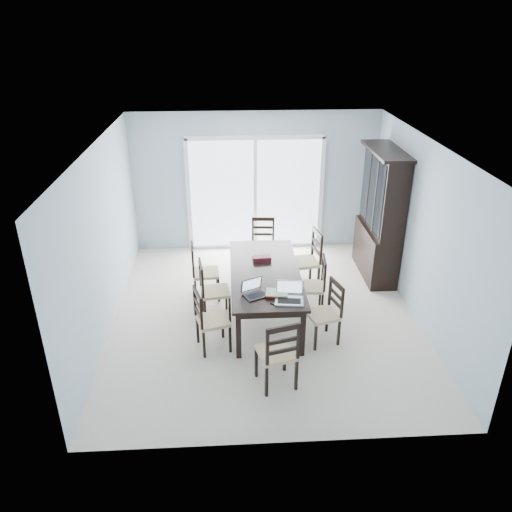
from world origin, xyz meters
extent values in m
plane|color=beige|center=(0.00, 0.00, 0.00)|extent=(5.00, 5.00, 0.00)
plane|color=white|center=(0.00, 0.00, 2.60)|extent=(5.00, 5.00, 0.00)
cube|color=#A3B6C3|center=(0.00, 2.50, 1.30)|extent=(4.50, 0.02, 2.60)
cube|color=#A3B6C3|center=(-2.25, 0.00, 1.30)|extent=(0.02, 5.00, 2.60)
cube|color=#A3B6C3|center=(2.25, 0.00, 1.30)|extent=(0.02, 5.00, 2.60)
cube|color=gray|center=(0.00, 3.50, -0.05)|extent=(4.50, 2.00, 0.10)
cube|color=#99999E|center=(0.00, 4.50, 0.55)|extent=(4.50, 0.06, 1.10)
cube|color=black|center=(0.00, 0.00, 0.73)|extent=(1.00, 2.20, 0.04)
cube|color=black|center=(0.00, 0.00, 0.67)|extent=(0.88, 2.08, 0.10)
cube|color=black|center=(-0.42, -1.00, 0.34)|extent=(0.07, 0.07, 0.69)
cube|color=black|center=(0.42, -1.00, 0.34)|extent=(0.07, 0.07, 0.69)
cube|color=black|center=(-0.42, 1.00, 0.34)|extent=(0.07, 0.07, 0.69)
cube|color=black|center=(0.42, 1.00, 0.34)|extent=(0.07, 0.07, 0.69)
cube|color=black|center=(2.01, 1.25, 0.42)|extent=(0.45, 1.30, 0.85)
cube|color=black|center=(2.04, 1.25, 1.50)|extent=(0.38, 1.30, 1.30)
cube|color=black|center=(2.01, 1.25, 2.17)|extent=(0.50, 1.38, 0.05)
cube|color=black|center=(1.84, 0.83, 1.50)|extent=(0.02, 0.36, 1.18)
cube|color=black|center=(1.84, 1.25, 1.50)|extent=(0.02, 0.36, 1.18)
cube|color=black|center=(1.84, 1.67, 1.50)|extent=(0.02, 0.36, 1.18)
cube|color=silver|center=(0.00, 2.48, 1.05)|extent=(2.40, 0.02, 2.10)
cube|color=white|center=(0.00, 2.46, 2.14)|extent=(2.52, 0.05, 0.08)
cube|color=white|center=(0.00, 2.46, 1.05)|extent=(0.06, 0.05, 2.10)
cube|color=white|center=(0.00, 2.46, 0.03)|extent=(2.52, 0.05, 0.05)
cube|color=black|center=(-0.98, -0.64, 0.20)|extent=(0.04, 0.04, 0.41)
cube|color=black|center=(-0.88, -0.98, 0.20)|extent=(0.04, 0.04, 0.41)
cube|color=black|center=(-0.63, -0.54, 0.20)|extent=(0.04, 0.04, 0.41)
cube|color=black|center=(-0.53, -0.88, 0.20)|extent=(0.04, 0.04, 0.41)
cube|color=tan|center=(-0.75, -0.76, 0.43)|extent=(0.49, 0.49, 0.05)
cube|color=black|center=(-0.94, 0.16, 0.20)|extent=(0.04, 0.04, 0.41)
cube|color=black|center=(-0.89, -0.19, 0.20)|extent=(0.04, 0.04, 0.41)
cube|color=black|center=(-0.58, 0.21, 0.20)|extent=(0.04, 0.04, 0.41)
cube|color=black|center=(-0.53, -0.14, 0.20)|extent=(0.04, 0.04, 0.41)
cube|color=tan|center=(-0.73, 0.01, 0.43)|extent=(0.45, 0.45, 0.05)
cube|color=black|center=(-1.08, 0.77, 0.20)|extent=(0.04, 0.04, 0.41)
cube|color=black|center=(-1.05, 0.42, 0.20)|extent=(0.04, 0.04, 0.41)
cube|color=black|center=(-0.73, 0.81, 0.20)|extent=(0.04, 0.04, 0.41)
cube|color=black|center=(-0.69, 0.45, 0.20)|extent=(0.04, 0.04, 0.41)
cube|color=tan|center=(-0.89, 0.61, 0.43)|extent=(0.43, 0.43, 0.05)
cube|color=black|center=(0.95, -0.81, 0.20)|extent=(0.04, 0.04, 0.40)
cube|color=black|center=(0.85, -0.47, 0.20)|extent=(0.04, 0.04, 0.40)
cube|color=black|center=(0.62, -0.91, 0.20)|extent=(0.04, 0.04, 0.40)
cube|color=black|center=(0.52, -0.57, 0.20)|extent=(0.04, 0.04, 0.40)
cube|color=tan|center=(0.73, -0.69, 0.42)|extent=(0.48, 0.48, 0.05)
cube|color=black|center=(0.85, -0.11, 0.20)|extent=(0.04, 0.04, 0.40)
cube|color=black|center=(0.88, 0.24, 0.20)|extent=(0.04, 0.04, 0.40)
cube|color=black|center=(0.50, -0.08, 0.20)|extent=(0.04, 0.04, 0.40)
cube|color=black|center=(0.53, 0.28, 0.20)|extent=(0.04, 0.04, 0.40)
cube|color=tan|center=(0.69, 0.08, 0.42)|extent=(0.42, 0.42, 0.05)
cube|color=black|center=(0.92, 0.65, 0.22)|extent=(0.04, 0.04, 0.45)
cube|color=black|center=(0.85, 1.04, 0.22)|extent=(0.04, 0.04, 0.45)
cube|color=black|center=(0.53, 0.58, 0.22)|extent=(0.04, 0.04, 0.45)
cube|color=black|center=(0.46, 0.97, 0.22)|extent=(0.04, 0.04, 0.45)
cube|color=tan|center=(0.69, 0.81, 0.47)|extent=(0.51, 0.51, 0.05)
cube|color=black|center=(-0.11, -1.77, 0.21)|extent=(0.04, 0.04, 0.43)
cube|color=black|center=(0.25, -1.67, 0.21)|extent=(0.04, 0.04, 0.43)
cube|color=black|center=(-0.21, -1.41, 0.21)|extent=(0.04, 0.04, 0.43)
cube|color=black|center=(0.15, -1.31, 0.21)|extent=(0.04, 0.04, 0.43)
cube|color=tan|center=(0.02, -1.54, 0.45)|extent=(0.51, 0.51, 0.05)
cube|color=black|center=(0.27, 1.67, 0.20)|extent=(0.04, 0.04, 0.41)
cube|color=black|center=(-0.09, 1.71, 0.20)|extent=(0.04, 0.04, 0.41)
cube|color=black|center=(0.24, 1.32, 0.20)|extent=(0.04, 0.04, 0.41)
cube|color=black|center=(-0.12, 1.35, 0.20)|extent=(0.04, 0.04, 0.41)
cube|color=tan|center=(0.08, 1.51, 0.43)|extent=(0.43, 0.43, 0.05)
cube|color=black|center=(-0.17, -0.69, 0.76)|extent=(0.37, 0.33, 0.02)
cube|color=silver|center=(-0.17, -0.69, 0.87)|extent=(0.26, 0.15, 0.17)
cube|color=silver|center=(0.25, -0.86, 0.76)|extent=(0.40, 0.30, 0.02)
cube|color=silver|center=(0.25, -0.86, 0.89)|extent=(0.32, 0.09, 0.19)
cube|color=maroon|center=(0.10, -0.68, 0.77)|extent=(0.31, 0.27, 0.03)
cube|color=gold|center=(0.11, -0.68, 0.79)|extent=(0.32, 0.26, 0.01)
cube|color=black|center=(0.05, -0.90, 0.76)|extent=(0.12, 0.09, 0.01)
cube|color=#470E1D|center=(-0.02, 0.36, 0.78)|extent=(0.28, 0.16, 0.07)
cube|color=brown|center=(-0.58, 3.46, 0.44)|extent=(1.80, 1.62, 0.88)
cube|color=gray|center=(-0.58, 3.46, 0.91)|extent=(1.85, 1.67, 0.06)
camera|label=1|loc=(-0.51, -6.38, 4.13)|focal=35.00mm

